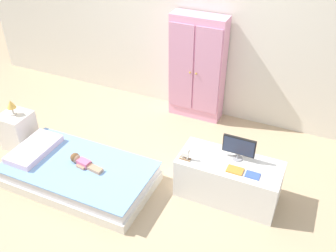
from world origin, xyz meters
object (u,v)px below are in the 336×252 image
(book_orange, at_px, (235,170))
(tv_monitor, at_px, (239,147))
(bed, at_px, (80,174))
(wardrobe, at_px, (197,68))
(book_blue, at_px, (253,175))
(nightstand, at_px, (18,130))
(table_lamp, at_px, (11,105))
(doll, at_px, (81,161))
(rocking_horse_toy, at_px, (186,154))
(tv_stand, at_px, (228,179))

(book_orange, bearing_deg, tv_monitor, 98.79)
(bed, bearing_deg, book_orange, 13.08)
(wardrobe, height_order, book_blue, wardrobe)
(nightstand, relative_size, tv_monitor, 1.40)
(bed, bearing_deg, table_lamp, 166.25)
(doll, xyz_separation_m, book_orange, (1.49, 0.31, 0.17))
(wardrobe, xyz_separation_m, book_orange, (0.89, -1.37, -0.23))
(nightstand, distance_m, rocking_horse_toy, 2.06)
(table_lamp, xyz_separation_m, tv_monitor, (2.48, 0.28, 0.02))
(tv_stand, bearing_deg, book_blue, -22.89)
(bed, relative_size, wardrobe, 1.13)
(table_lamp, distance_m, tv_stand, 2.46)
(table_lamp, bearing_deg, book_blue, 2.20)
(bed, height_order, book_orange, book_orange)
(table_lamp, xyz_separation_m, rocking_horse_toy, (2.04, 0.07, -0.06))
(tv_monitor, height_order, book_blue, tv_monitor)
(bed, relative_size, book_blue, 11.64)
(wardrobe, relative_size, book_orange, 8.88)
(tv_monitor, xyz_separation_m, rocking_horse_toy, (-0.44, -0.21, -0.08))
(doll, height_order, rocking_horse_toy, rocking_horse_toy)
(table_lamp, bearing_deg, tv_stand, 4.73)
(nightstand, xyz_separation_m, rocking_horse_toy, (2.04, 0.07, 0.28))
(rocking_horse_toy, bearing_deg, table_lamp, -178.11)
(table_lamp, bearing_deg, bed, -13.75)
(nightstand, xyz_separation_m, tv_monitor, (2.48, 0.28, 0.36))
(nightstand, bearing_deg, tv_stand, 4.73)
(doll, bearing_deg, wardrobe, 70.55)
(nightstand, height_order, book_orange, book_orange)
(nightstand, distance_m, table_lamp, 0.34)
(book_orange, bearing_deg, rocking_horse_toy, -175.67)
(wardrobe, distance_m, book_blue, 1.74)
(table_lamp, distance_m, rocking_horse_toy, 2.04)
(bed, xyz_separation_m, doll, (0.01, 0.04, 0.15))
(doll, xyz_separation_m, tv_monitor, (1.46, 0.48, 0.30))
(book_orange, xyz_separation_m, book_blue, (0.16, 0.00, -0.00))
(tv_monitor, height_order, book_orange, tv_monitor)
(bed, distance_m, rocking_horse_toy, 1.15)
(rocking_horse_toy, relative_size, book_blue, 1.02)
(nightstand, xyz_separation_m, tv_stand, (2.43, 0.20, 0.00))
(nightstand, relative_size, wardrobe, 0.32)
(table_lamp, xyz_separation_m, book_orange, (2.50, 0.10, -0.11))
(wardrobe, distance_m, tv_monitor, 1.48)
(table_lamp, relative_size, tv_monitor, 0.59)
(rocking_horse_toy, xyz_separation_m, book_blue, (0.62, 0.04, -0.06))
(tv_monitor, bearing_deg, book_orange, -81.21)
(nightstand, xyz_separation_m, wardrobe, (1.61, 1.47, 0.45))
(nightstand, distance_m, tv_stand, 2.44)
(nightstand, height_order, tv_stand, tv_stand)
(tv_stand, distance_m, tv_monitor, 0.37)
(tv_stand, distance_m, rocking_horse_toy, 0.50)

